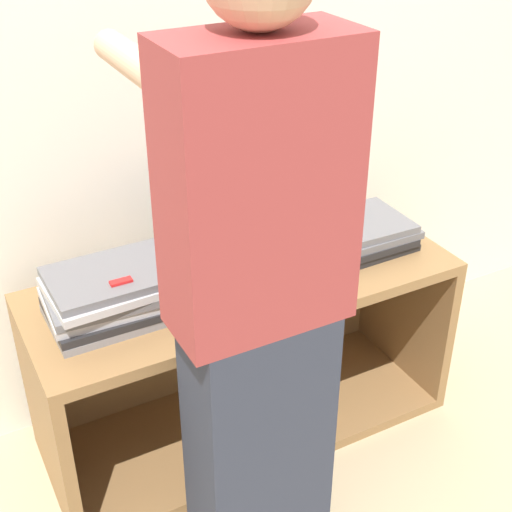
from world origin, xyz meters
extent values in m
plane|color=tan|center=(0.00, 0.00, 0.00)|extent=(12.00, 12.00, 0.00)
cube|color=silver|center=(0.00, 0.62, 1.20)|extent=(8.00, 0.05, 2.40)
cube|color=olive|center=(0.00, 0.26, 0.57)|extent=(1.33, 0.51, 0.04)
cube|color=olive|center=(0.00, 0.26, 0.02)|extent=(1.33, 0.51, 0.04)
cube|color=olive|center=(-0.65, 0.26, 0.30)|extent=(0.04, 0.51, 0.52)
cube|color=olive|center=(0.65, 0.26, 0.30)|extent=(0.04, 0.51, 0.52)
cube|color=olive|center=(0.00, 0.49, 0.30)|extent=(1.26, 0.04, 0.52)
cube|color=#333338|center=(0.00, 0.26, 0.60)|extent=(0.37, 0.25, 0.02)
cube|color=#28282B|center=(0.00, 0.27, 0.61)|extent=(0.30, 0.14, 0.00)
cube|color=#333338|center=(0.00, 0.44, 0.72)|extent=(0.37, 0.12, 0.22)
cube|color=black|center=(0.00, 0.43, 0.72)|extent=(0.32, 0.10, 0.20)
cube|color=gray|center=(-0.41, 0.25, 0.60)|extent=(0.37, 0.25, 0.02)
cube|color=#232326|center=(-0.41, 0.25, 0.63)|extent=(0.37, 0.25, 0.02)
cube|color=#B7B7BC|center=(-0.41, 0.26, 0.65)|extent=(0.38, 0.26, 0.02)
cube|color=slate|center=(-0.40, 0.26, 0.67)|extent=(0.38, 0.26, 0.02)
cube|color=#B7B7BC|center=(-0.40, 0.25, 0.70)|extent=(0.38, 0.26, 0.02)
cube|color=slate|center=(-0.39, 0.26, 0.72)|extent=(0.37, 0.25, 0.02)
cube|color=#232326|center=(0.40, 0.26, 0.60)|extent=(0.37, 0.25, 0.02)
cube|color=#232326|center=(0.39, 0.25, 0.63)|extent=(0.37, 0.25, 0.02)
cube|color=slate|center=(0.41, 0.26, 0.65)|extent=(0.37, 0.25, 0.02)
cube|color=slate|center=(0.39, 0.26, 0.67)|extent=(0.37, 0.25, 0.02)
cube|color=#2D3342|center=(-0.20, -0.21, 0.40)|extent=(0.34, 0.20, 0.81)
cube|color=#993838|center=(-0.20, -0.21, 1.13)|extent=(0.40, 0.20, 0.64)
cylinder|color=#DBAD89|center=(-0.36, 0.05, 1.35)|extent=(0.07, 0.32, 0.07)
cylinder|color=#DBAD89|center=(-0.04, 0.05, 1.35)|extent=(0.07, 0.32, 0.07)
cube|color=red|center=(-0.40, 0.19, 0.74)|extent=(0.06, 0.02, 0.01)
camera|label=1|loc=(-0.84, -1.39, 1.75)|focal=50.00mm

